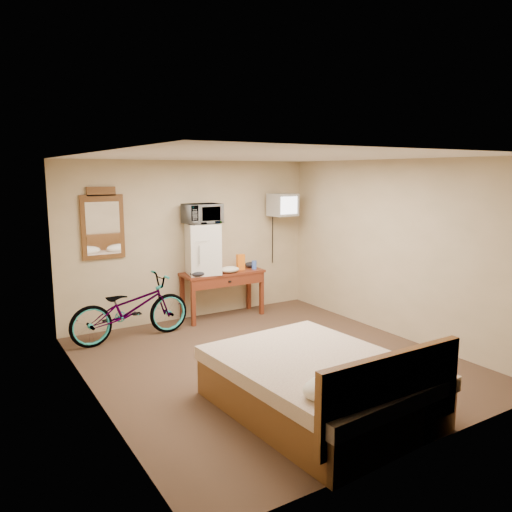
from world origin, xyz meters
The scene contains 13 objects.
room centered at (0.00, 0.00, 1.25)m, with size 4.60×4.64×2.50m.
desk centered at (0.41, 2.00, 0.63)m, with size 1.34×0.53×0.75m.
mini_fridge centered at (0.07, 2.03, 1.14)m, with size 0.56×0.55×0.79m.
microwave centered at (0.07, 2.03, 1.69)m, with size 0.55×0.38×0.31m, color white.
snack_bag centered at (0.73, 2.00, 0.88)m, with size 0.13×0.07×0.25m, color orange.
blue_cup centered at (0.94, 1.94, 0.82)m, with size 0.08×0.08×0.14m, color #4068DB.
cloth_cream centered at (0.46, 1.90, 0.80)m, with size 0.32×0.25×0.10m, color white.
cloth_dark_a centered at (-0.09, 1.89, 0.80)m, with size 0.25×0.18×0.09m, color black.
cloth_dark_b centered at (0.97, 2.10, 0.80)m, with size 0.20×0.16×0.09m, color black.
crt_television centered at (1.56, 2.02, 1.77)m, with size 0.46×0.58×0.37m.
wall_mirror centered at (-1.39, 2.27, 1.59)m, with size 0.61×0.04×1.03m.
bicycle centered at (-1.20, 1.73, 0.45)m, with size 0.60×1.70×0.90m, color black.
bed centered at (-0.32, -1.37, 0.29)m, with size 1.71×2.18×0.90m.
Camera 1 is at (-3.24, -4.91, 2.33)m, focal length 35.00 mm.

